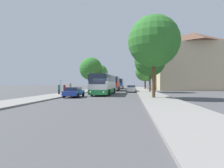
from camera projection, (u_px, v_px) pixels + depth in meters
name	position (u px, v px, depth m)	size (l,w,h in m)	color
ground_plane	(103.00, 97.00, 24.05)	(300.00, 300.00, 0.00)	#4C4C4F
sidewalk_left	(54.00, 96.00, 24.85)	(4.00, 120.00, 0.15)	gray
sidewalk_right	(155.00, 97.00, 23.26)	(4.00, 120.00, 0.15)	gray
building_right_background	(193.00, 61.00, 48.09)	(19.47, 11.57, 15.84)	#C6B28E
bus_front	(104.00, 84.00, 29.18)	(3.00, 11.50, 3.24)	#238942
bus_middle	(114.00, 83.00, 45.04)	(2.98, 11.62, 3.46)	gray
bus_rear	(119.00, 84.00, 60.53)	(2.95, 10.28, 3.36)	silver
parked_car_left_curb	(74.00, 92.00, 23.34)	(2.15, 4.26, 1.35)	#233D9E
parked_car_right_near	(131.00, 89.00, 36.50)	(2.09, 4.67, 1.44)	silver
parked_car_right_far	(131.00, 88.00, 42.99)	(2.10, 4.48, 1.40)	black
bus_stop_sign	(61.00, 85.00, 25.40)	(0.08, 0.45, 2.29)	gray
pedestrian_waiting_near	(59.00, 89.00, 27.48)	(0.36, 0.36, 1.63)	#23232D
pedestrian_waiting_far	(70.00, 88.00, 28.64)	(0.36, 0.36, 1.89)	#23232D
pedestrian_walking_back	(64.00, 89.00, 26.18)	(0.36, 0.36, 1.63)	#23232D
tree_left_near	(99.00, 73.00, 59.10)	(6.13, 6.13, 8.18)	#513D23
tree_left_far	(91.00, 69.00, 50.46)	(6.61, 6.61, 9.23)	#47331E
tree_right_near	(145.00, 71.00, 52.99)	(6.08, 6.08, 8.40)	#47331E
tree_right_mid	(150.00, 61.00, 36.10)	(6.40, 6.40, 9.55)	brown
tree_right_far	(154.00, 41.00, 21.17)	(6.25, 6.25, 9.94)	#513D23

